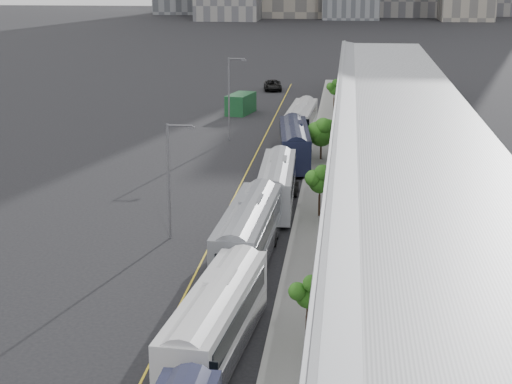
# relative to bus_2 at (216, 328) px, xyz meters

# --- Properties ---
(sidewalk) EXTENTS (10.00, 170.00, 0.12)m
(sidewalk) POSITION_rel_bus_2_xyz_m (7.29, 22.10, -1.56)
(sidewalk) COLOR gray
(sidewalk) RESTS_ON ground
(lane_line) EXTENTS (0.12, 160.00, 0.02)m
(lane_line) POSITION_rel_bus_2_xyz_m (-3.21, 22.10, -1.61)
(lane_line) COLOR gold
(lane_line) RESTS_ON ground
(depot) EXTENTS (12.45, 160.40, 7.20)m
(depot) POSITION_rel_bus_2_xyz_m (11.29, 22.10, 1.89)
(depot) COLOR gray
(depot) RESTS_ON ground
(bus_2) EXTENTS (3.84, 13.35, 3.85)m
(bus_2) POSITION_rel_bus_2_xyz_m (0.00, 0.00, 0.00)
(bus_2) COLOR silver
(bus_2) RESTS_ON ground
(bus_3) EXTENTS (3.28, 13.98, 4.06)m
(bus_3) POSITION_rel_bus_2_xyz_m (-0.05, 14.23, 0.09)
(bus_3) COLOR slate
(bus_3) RESTS_ON ground
(bus_4) EXTENTS (3.09, 13.13, 3.81)m
(bus_4) POSITION_rel_bus_2_xyz_m (0.69, 27.75, -0.02)
(bus_4) COLOR #93969C
(bus_4) RESTS_ON ground
(bus_5) EXTENTS (4.02, 13.77, 3.97)m
(bus_5) POSITION_rel_bus_2_xyz_m (1.05, 43.67, 0.05)
(bus_5) COLOR black
(bus_5) RESTS_ON ground
(bus_6) EXTENTS (3.16, 13.06, 3.79)m
(bus_6) POSITION_rel_bus_2_xyz_m (0.98, 57.49, -0.03)
(bus_6) COLOR silver
(bus_6) RESTS_ON ground
(tree_1) EXTENTS (1.26, 1.26, 3.75)m
(tree_1) POSITION_rel_bus_2_xyz_m (4.47, 1.49, 1.42)
(tree_1) COLOR black
(tree_1) RESTS_ON ground
(tree_2) EXTENTS (1.75, 1.75, 3.97)m
(tree_2) POSITION_rel_bus_2_xyz_m (4.22, 25.45, 1.44)
(tree_2) COLOR black
(tree_2) RESTS_ON ground
(tree_3) EXTENTS (2.49, 2.49, 4.29)m
(tree_3) POSITION_rel_bus_2_xyz_m (3.63, 45.65, 1.41)
(tree_3) COLOR black
(tree_3) RESTS_ON ground
(tree_4) EXTENTS (1.48, 1.48, 4.13)m
(tree_4) POSITION_rel_bus_2_xyz_m (4.36, 74.28, 1.72)
(tree_4) COLOR black
(tree_4) RESTS_ON ground
(street_lamp_near) EXTENTS (2.04, 0.22, 8.41)m
(street_lamp_near) POSITION_rel_bus_2_xyz_m (-6.13, 18.92, 3.26)
(street_lamp_near) COLOR #59595E
(street_lamp_near) RESTS_ON ground
(street_lamp_far) EXTENTS (2.04, 0.22, 9.25)m
(street_lamp_far) POSITION_rel_bus_2_xyz_m (-6.81, 54.71, 3.69)
(street_lamp_far) COLOR #59595E
(street_lamp_far) RESTS_ON ground
(shipping_container) EXTENTS (3.66, 6.05, 2.63)m
(shipping_container) POSITION_rel_bus_2_xyz_m (-7.91, 72.41, -0.31)
(shipping_container) COLOR #123C1E
(shipping_container) RESTS_ON ground
(suv) EXTENTS (3.40, 6.07, 1.60)m
(suv) POSITION_rel_bus_2_xyz_m (-5.60, 94.33, -0.82)
(suv) COLOR black
(suv) RESTS_ON ground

